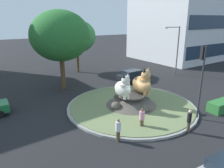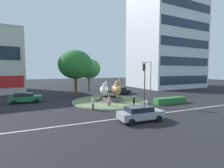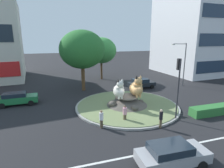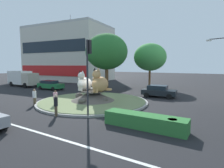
# 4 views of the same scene
# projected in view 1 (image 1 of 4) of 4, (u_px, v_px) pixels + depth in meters

# --- Properties ---
(ground_plane) EXTENTS (160.00, 160.00, 0.00)m
(ground_plane) POSITION_uv_depth(u_px,v_px,m) (131.00, 107.00, 19.80)
(ground_plane) COLOR black
(lane_centreline) EXTENTS (112.00, 0.20, 0.01)m
(lane_centreline) POSITION_uv_depth(u_px,v_px,m) (219.00, 158.00, 12.50)
(lane_centreline) COLOR silver
(lane_centreline) RESTS_ON ground
(roundabout_island) EXTENTS (11.87, 11.87, 1.27)m
(roundabout_island) POSITION_uv_depth(u_px,v_px,m) (131.00, 103.00, 19.67)
(roundabout_island) COLOR gray
(roundabout_island) RESTS_ON ground
(cat_statue_white) EXTENTS (1.56, 2.26, 2.23)m
(cat_statue_white) POSITION_uv_depth(u_px,v_px,m) (123.00, 88.00, 18.52)
(cat_statue_white) COLOR silver
(cat_statue_white) RESTS_ON roundabout_island
(cat_statue_calico) EXTENTS (1.59, 2.46, 2.53)m
(cat_statue_calico) POSITION_uv_depth(u_px,v_px,m) (142.00, 83.00, 19.48)
(cat_statue_calico) COLOR tan
(cat_statue_calico) RESTS_ON roundabout_island
(traffic_light_mast) EXTENTS (0.34, 0.46, 5.96)m
(traffic_light_mast) POSITION_uv_depth(u_px,v_px,m) (202.00, 70.00, 16.29)
(traffic_light_mast) COLOR #2D2D33
(traffic_light_mast) RESTS_ON ground
(broadleaf_tree_behind_island) EXTENTS (5.63, 5.63, 7.84)m
(broadleaf_tree_behind_island) POSITION_uv_depth(u_px,v_px,m) (77.00, 36.00, 31.13)
(broadleaf_tree_behind_island) COLOR brown
(broadleaf_tree_behind_island) RESTS_ON ground
(second_tree_near_tower) EXTENTS (6.55, 6.55, 8.92)m
(second_tree_near_tower) POSITION_uv_depth(u_px,v_px,m) (60.00, 36.00, 23.07)
(second_tree_near_tower) COLOR brown
(second_tree_near_tower) RESTS_ON ground
(streetlight_arm) EXTENTS (2.30, 0.80, 6.91)m
(streetlight_arm) POSITION_uv_depth(u_px,v_px,m) (176.00, 47.00, 29.75)
(streetlight_arm) COLOR #4C4C51
(streetlight_arm) RESTS_ON ground
(pedestrian_pink_shirt) EXTENTS (0.40, 0.40, 1.62)m
(pedestrian_pink_shirt) POSITION_uv_depth(u_px,v_px,m) (142.00, 118.00, 15.67)
(pedestrian_pink_shirt) COLOR brown
(pedestrian_pink_shirt) RESTS_ON ground
(pedestrian_black_shirt) EXTENTS (0.31, 0.31, 1.77)m
(pedestrian_black_shirt) POSITION_uv_depth(u_px,v_px,m) (189.00, 120.00, 15.09)
(pedestrian_black_shirt) COLOR brown
(pedestrian_black_shirt) RESTS_ON ground
(pedestrian_white_shirt) EXTENTS (0.37, 0.37, 1.67)m
(pedestrian_white_shirt) POSITION_uv_depth(u_px,v_px,m) (118.00, 130.00, 14.01)
(pedestrian_white_shirt) COLOR brown
(pedestrian_white_shirt) RESTS_ON ground
(parked_car_right) EXTENTS (4.33, 2.34, 1.51)m
(parked_car_right) POSITION_uv_depth(u_px,v_px,m) (133.00, 75.00, 27.71)
(parked_car_right) COLOR black
(parked_car_right) RESTS_ON ground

